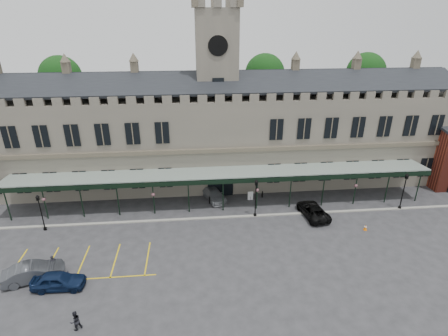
{
  "coord_description": "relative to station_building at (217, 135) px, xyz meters",
  "views": [
    {
      "loc": [
        -3.22,
        -28.51,
        21.37
      ],
      "look_at": [
        0.0,
        6.0,
        6.0
      ],
      "focal_mm": 28.0,
      "sensor_mm": 36.0,
      "label": 1
    }
  ],
  "objects": [
    {
      "name": "ground",
      "position": [
        0.0,
        -15.91,
        -6.47
      ],
      "size": [
        140.0,
        140.0,
        0.0
      ],
      "primitive_type": "plane",
      "color": "#2C2C2E"
    },
    {
      "name": "station_building",
      "position": [
        0.0,
        0.0,
        0.0
      ],
      "size": [
        60.0,
        10.36,
        17.3
      ],
      "color": "#605A50",
      "rests_on": "ground"
    },
    {
      "name": "clock_tower",
      "position": [
        0.0,
        0.09,
        6.64
      ],
      "size": [
        5.6,
        5.6,
        24.8
      ],
      "color": "#605A50",
      "rests_on": "ground"
    },
    {
      "name": "canopy",
      "position": [
        0.0,
        -8.45,
        -4.06
      ],
      "size": [
        50.0,
        4.1,
        4.3
      ],
      "color": "#8C9E93",
      "rests_on": "ground"
    },
    {
      "name": "kerb",
      "position": [
        0.0,
        -10.41,
        -6.41
      ],
      "size": [
        60.0,
        0.4,
        0.12
      ],
      "primitive_type": "cube",
      "color": "gray",
      "rests_on": "ground"
    },
    {
      "name": "parking_markings",
      "position": [
        -14.0,
        -17.41,
        -6.47
      ],
      "size": [
        16.0,
        6.0,
        0.01
      ],
      "primitive_type": null,
      "color": "gold",
      "rests_on": "ground"
    },
    {
      "name": "tree_behind_left",
      "position": [
        -22.0,
        9.09,
        6.35
      ],
      "size": [
        6.0,
        6.0,
        16.0
      ],
      "color": "#332314",
      "rests_on": "ground"
    },
    {
      "name": "tree_behind_mid",
      "position": [
        8.0,
        9.09,
        6.35
      ],
      "size": [
        6.0,
        6.0,
        16.0
      ],
      "color": "#332314",
      "rests_on": "ground"
    },
    {
      "name": "tree_behind_right",
      "position": [
        24.0,
        9.09,
        6.35
      ],
      "size": [
        6.0,
        6.0,
        16.0
      ],
      "color": "#332314",
      "rests_on": "ground"
    },
    {
      "name": "lamp_post_left",
      "position": [
        -19.48,
        -11.05,
        -3.92
      ],
      "size": [
        0.41,
        0.41,
        4.29
      ],
      "color": "black",
      "rests_on": "ground"
    },
    {
      "name": "lamp_post_mid",
      "position": [
        3.53,
        -10.42,
        -3.65
      ],
      "size": [
        0.45,
        0.45,
        4.75
      ],
      "color": "black",
      "rests_on": "ground"
    },
    {
      "name": "lamp_post_right",
      "position": [
        21.01,
        -10.39,
        -3.68
      ],
      "size": [
        0.45,
        0.45,
        4.71
      ],
      "color": "black",
      "rests_on": "ground"
    },
    {
      "name": "traffic_cone",
      "position": [
        14.88,
        -14.27,
        -6.16
      ],
      "size": [
        0.39,
        0.39,
        0.62
      ],
      "rotation": [
        0.0,
        0.0,
        -0.29
      ],
      "color": "orange",
      "rests_on": "ground"
    },
    {
      "name": "sign_board",
      "position": [
        3.62,
        -6.55,
        -5.91
      ],
      "size": [
        0.67,
        0.06,
        1.15
      ],
      "rotation": [
        0.0,
        0.0,
        -0.02
      ],
      "color": "black",
      "rests_on": "ground"
    },
    {
      "name": "bollard_left",
      "position": [
        -1.5,
        -7.0,
        -6.0
      ],
      "size": [
        0.17,
        0.17,
        0.93
      ],
      "primitive_type": "cylinder",
      "color": "black",
      "rests_on": "ground"
    },
    {
      "name": "bollard_right",
      "position": [
        5.23,
        -6.02,
        -6.05
      ],
      "size": [
        0.15,
        0.15,
        0.84
      ],
      "primitive_type": "cylinder",
      "color": "black",
      "rests_on": "ground"
    },
    {
      "name": "car_left_a",
      "position": [
        -15.0,
        -20.19,
        -5.72
      ],
      "size": [
        4.44,
        1.91,
        1.49
      ],
      "primitive_type": "imported",
      "rotation": [
        0.0,
        0.0,
        1.54
      ],
      "color": "#0C1A38",
      "rests_on": "ground"
    },
    {
      "name": "car_left_b",
      "position": [
        -17.5,
        -18.94,
        -5.65
      ],
      "size": [
        5.23,
        3.14,
        1.63
      ],
      "primitive_type": "imported",
      "rotation": [
        0.0,
        0.0,
        1.88
      ],
      "color": "#3A3D42",
      "rests_on": "ground"
    },
    {
      "name": "car_taxi",
      "position": [
        -0.93,
        -5.91,
        -5.79
      ],
      "size": [
        3.44,
        5.07,
        1.36
      ],
      "primitive_type": "imported",
      "rotation": [
        0.0,
        0.0,
        0.36
      ],
      "color": "#999BA0",
      "rests_on": "ground"
    },
    {
      "name": "car_van",
      "position": [
        10.15,
        -10.93,
        -5.76
      ],
      "size": [
        3.05,
        5.37,
        1.41
      ],
      "primitive_type": "imported",
      "rotation": [
        0.0,
        0.0,
        3.29
      ],
      "color": "black",
      "rests_on": "ground"
    },
    {
      "name": "person_a",
      "position": [
        -16.17,
        -17.87,
        -5.68
      ],
      "size": [
        0.68,
        0.64,
        1.57
      ],
      "primitive_type": "imported",
      "rotation": [
        0.0,
        0.0,
        0.63
      ],
      "color": "black",
      "rests_on": "ground"
    },
    {
      "name": "person_b",
      "position": [
        -12.3,
        -24.72,
        -5.65
      ],
      "size": [
        1.01,
        0.99,
        1.64
      ],
      "primitive_type": "imported",
      "rotation": [
        0.0,
        0.0,
        3.83
      ],
      "color": "black",
      "rests_on": "ground"
    }
  ]
}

